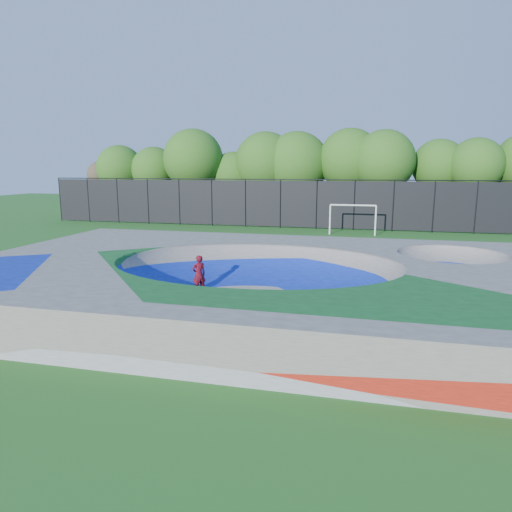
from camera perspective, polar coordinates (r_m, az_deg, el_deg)
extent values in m
plane|color=#205C19|center=(17.58, -0.01, -5.45)|extent=(120.00, 120.00, 0.00)
cube|color=gray|center=(17.38, -0.01, -3.08)|extent=(22.00, 14.00, 1.50)
imported|color=#B40E22|center=(18.34, -7.15, -2.31)|extent=(0.67, 0.66, 1.57)
cube|color=black|center=(18.53, -7.09, -4.59)|extent=(0.76, 0.63, 0.05)
cylinder|color=white|center=(34.92, 9.23, 4.52)|extent=(0.12, 0.12, 2.22)
cylinder|color=white|center=(34.82, 14.72, 4.28)|extent=(0.12, 0.12, 2.22)
cylinder|color=white|center=(34.73, 12.04, 6.23)|extent=(3.33, 0.12, 0.12)
cylinder|color=black|center=(46.78, -23.28, 6.49)|extent=(0.09, 0.09, 4.00)
cylinder|color=black|center=(45.05, -20.20, 6.56)|extent=(0.09, 0.09, 4.00)
cylinder|color=black|center=(43.46, -16.89, 6.63)|extent=(0.09, 0.09, 4.00)
cylinder|color=black|center=(42.03, -13.34, 6.67)|extent=(0.09, 0.09, 4.00)
cylinder|color=black|center=(40.76, -9.54, 6.68)|extent=(0.09, 0.09, 4.00)
cylinder|color=black|center=(39.68, -5.53, 6.67)|extent=(0.09, 0.09, 4.00)
cylinder|color=black|center=(38.80, -1.31, 6.62)|extent=(0.09, 0.09, 4.00)
cylinder|color=black|center=(38.14, 3.08, 6.53)|extent=(0.09, 0.09, 4.00)
cylinder|color=black|center=(37.71, 7.59, 6.40)|extent=(0.09, 0.09, 4.00)
cylinder|color=black|center=(37.51, 12.18, 6.22)|extent=(0.09, 0.09, 4.00)
cylinder|color=black|center=(37.55, 16.78, 6.01)|extent=(0.09, 0.09, 4.00)
cylinder|color=black|center=(37.83, 21.34, 5.76)|extent=(0.09, 0.09, 4.00)
cylinder|color=black|center=(38.34, 25.80, 5.48)|extent=(0.09, 0.09, 4.00)
cube|color=black|center=(37.71, 7.59, 6.40)|extent=(48.00, 0.03, 3.80)
cylinder|color=black|center=(37.60, 7.67, 9.44)|extent=(48.00, 0.08, 0.08)
cylinder|color=#483224|center=(51.46, -18.75, 6.67)|extent=(0.44, 0.44, 3.18)
sphere|color=brown|center=(51.36, -18.94, 9.67)|extent=(2.60, 2.60, 2.60)
cylinder|color=#483224|center=(49.82, -16.43, 6.63)|extent=(0.44, 0.44, 3.10)
sphere|color=#2D6119|center=(49.70, -16.64, 10.44)|extent=(4.72, 4.72, 4.72)
cylinder|color=#483224|center=(48.27, -12.45, 6.64)|extent=(0.44, 0.44, 3.01)
sphere|color=#2D6119|center=(48.14, -12.61, 10.47)|extent=(4.59, 4.59, 4.59)
cylinder|color=#483224|center=(45.19, -7.72, 6.89)|extent=(0.44, 0.44, 3.59)
sphere|color=#2D6119|center=(45.08, -7.86, 11.89)|extent=(5.73, 5.73, 5.73)
cylinder|color=#483224|center=(45.32, -2.81, 6.39)|extent=(0.44, 0.44, 2.66)
sphere|color=#2D6119|center=(45.18, -2.85, 10.15)|extent=(4.37, 4.37, 4.37)
cylinder|color=#483224|center=(44.14, 1.17, 6.66)|extent=(0.44, 0.44, 3.24)
sphere|color=#2D6119|center=(44.01, 1.19, 11.58)|extent=(5.78, 5.78, 5.78)
cylinder|color=#483224|center=(43.53, 5.04, 6.46)|extent=(0.44, 0.44, 3.09)
sphere|color=#2D6119|center=(43.40, 5.13, 11.42)|extent=(5.92, 5.92, 5.92)
cylinder|color=#483224|center=(42.89, 11.42, 6.55)|extent=(0.44, 0.44, 3.58)
sphere|color=#2D6119|center=(42.77, 11.62, 11.73)|extent=(5.57, 5.57, 5.57)
cylinder|color=#483224|center=(41.63, 15.43, 6.19)|extent=(0.44, 0.44, 3.51)
sphere|color=#2D6119|center=(41.50, 15.69, 11.36)|extent=(5.33, 5.33, 5.33)
cylinder|color=#483224|center=(43.33, 21.54, 5.96)|extent=(0.44, 0.44, 3.46)
sphere|color=#2D6119|center=(43.21, 21.87, 10.48)|extent=(4.50, 4.50, 4.50)
cylinder|color=#483224|center=(42.48, 25.41, 5.60)|extent=(0.44, 0.44, 3.49)
sphere|color=#2D6119|center=(42.35, 25.79, 10.20)|extent=(4.47, 4.47, 4.47)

